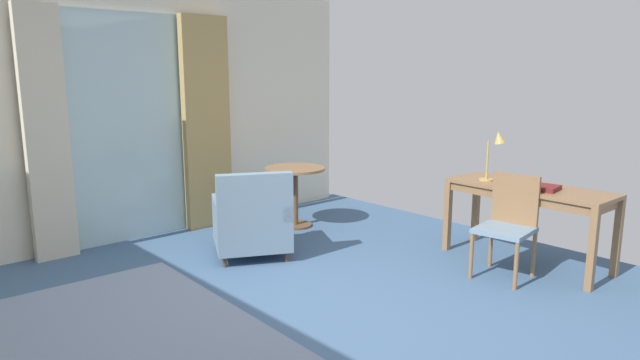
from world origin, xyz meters
TOP-DOWN VIEW (x-y plane):
  - ground at (0.00, 0.00)m, footprint 6.45×6.45m
  - wall_back at (0.00, 2.97)m, footprint 6.05×0.12m
  - balcony_glass_door at (0.14, 2.89)m, footprint 1.27×0.02m
  - curtain_panel_left at (-0.72, 2.79)m, footprint 0.39×0.10m
  - curtain_panel_right at (1.00, 2.79)m, footprint 0.57×0.10m
  - writing_desk at (2.53, -0.34)m, footprint 0.59×1.51m
  - desk_chair at (2.09, -0.39)m, footprint 0.49×0.49m
  - desk_lamp at (2.52, 0.02)m, footprint 0.20×0.20m
  - closed_book at (2.45, -0.51)m, footprint 0.29×0.28m
  - armchair_by_window at (0.72, 1.55)m, footprint 0.96×0.97m
  - round_cafe_table at (1.72, 2.09)m, footprint 0.70×0.70m

SIDE VIEW (x-z plane):
  - ground at x=0.00m, z-range -0.10..0.00m
  - armchair_by_window at x=0.72m, z-range -0.09..0.78m
  - desk_chair at x=2.09m, z-range 0.05..0.95m
  - round_cafe_table at x=1.72m, z-range 0.17..0.87m
  - writing_desk at x=2.53m, z-range 0.28..1.03m
  - closed_book at x=2.45m, z-range 0.74..0.78m
  - desk_lamp at x=2.52m, z-range 0.83..1.33m
  - balcony_glass_door at x=0.14m, z-range 0.00..2.39m
  - curtain_panel_left at x=-0.72m, z-range 0.00..2.40m
  - curtain_panel_right at x=1.00m, z-range 0.00..2.40m
  - wall_back at x=0.00m, z-range 0.00..2.71m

